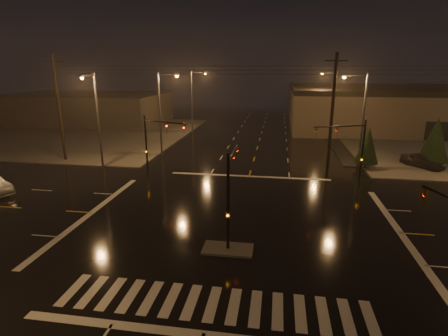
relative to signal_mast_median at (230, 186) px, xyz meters
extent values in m
plane|color=black|center=(0.00, 3.07, -3.75)|extent=(140.00, 140.00, 0.00)
cube|color=#494641|center=(-30.00, 33.07, -3.69)|extent=(36.00, 36.00, 0.12)
cube|color=#494641|center=(0.00, -0.93, -3.68)|extent=(3.00, 1.60, 0.15)
cube|color=beige|center=(0.00, -5.93, -3.75)|extent=(15.00, 2.60, 0.01)
cube|color=beige|center=(0.00, -7.93, -3.75)|extent=(16.00, 0.50, 0.01)
cube|color=beige|center=(0.00, 14.07, -3.75)|extent=(16.00, 0.50, 0.01)
cube|color=#443F3C|center=(-35.00, 45.07, -0.95)|extent=(30.00, 18.00, 5.60)
cylinder|color=black|center=(0.00, -0.93, -0.75)|extent=(0.18, 0.18, 6.00)
cylinder|color=black|center=(0.00, 1.32, 1.75)|extent=(0.12, 4.50, 0.12)
imported|color=#594707|center=(0.00, 3.35, 1.70)|extent=(0.16, 0.20, 1.00)
cube|color=#594707|center=(0.00, -0.93, -1.45)|extent=(0.25, 0.18, 0.35)
cylinder|color=black|center=(10.50, 13.57, -0.75)|extent=(0.18, 0.18, 6.00)
cylinder|color=black|center=(8.15, 12.72, 1.75)|extent=(4.74, 1.82, 0.12)
imported|color=#594707|center=(6.04, 11.95, 1.70)|extent=(0.24, 0.22, 1.00)
cube|color=#594707|center=(10.50, 13.57, -1.45)|extent=(0.25, 0.18, 0.35)
cylinder|color=black|center=(-10.50, 13.57, -0.75)|extent=(0.18, 0.18, 6.00)
cylinder|color=black|center=(-8.15, 12.72, 1.75)|extent=(4.74, 1.82, 0.12)
imported|color=#594707|center=(-6.04, 11.95, 1.70)|extent=(0.24, 0.22, 1.00)
cube|color=#594707|center=(-10.50, 13.57, -1.45)|extent=(0.25, 0.18, 0.35)
imported|color=#594707|center=(9.20, -3.86, 1.70)|extent=(0.22, 0.24, 1.00)
cylinder|color=#38383A|center=(-11.50, 21.07, 1.25)|extent=(0.24, 0.24, 10.00)
cylinder|color=#38383A|center=(-10.30, 21.07, 6.05)|extent=(2.40, 0.14, 0.14)
cube|color=#38383A|center=(-9.20, 21.07, 6.00)|extent=(0.70, 0.30, 0.18)
sphere|color=orange|center=(-9.20, 21.07, 5.87)|extent=(0.32, 0.32, 0.32)
cylinder|color=#38383A|center=(-11.50, 37.07, 1.25)|extent=(0.24, 0.24, 10.00)
cylinder|color=#38383A|center=(-10.30, 37.07, 6.05)|extent=(2.40, 0.14, 0.14)
cube|color=#38383A|center=(-9.20, 37.07, 6.00)|extent=(0.70, 0.30, 0.18)
sphere|color=orange|center=(-9.20, 37.07, 5.87)|extent=(0.32, 0.32, 0.32)
cylinder|color=#38383A|center=(11.50, 19.07, 1.25)|extent=(0.24, 0.24, 10.00)
cylinder|color=#38383A|center=(10.30, 19.07, 6.05)|extent=(2.40, 0.14, 0.14)
cube|color=#38383A|center=(9.20, 19.07, 6.00)|extent=(0.70, 0.30, 0.18)
sphere|color=orange|center=(9.20, 19.07, 5.87)|extent=(0.32, 0.32, 0.32)
cylinder|color=#38383A|center=(11.50, 39.07, 1.25)|extent=(0.24, 0.24, 10.00)
cylinder|color=#38383A|center=(10.30, 39.07, 6.05)|extent=(2.40, 0.14, 0.14)
cube|color=#38383A|center=(9.20, 39.07, 6.00)|extent=(0.70, 0.30, 0.18)
sphere|color=orange|center=(9.20, 39.07, 5.87)|extent=(0.32, 0.32, 0.32)
cylinder|color=#38383A|center=(-16.00, 14.57, 1.25)|extent=(0.24, 0.24, 10.00)
cylinder|color=#38383A|center=(-16.00, 13.37, 6.05)|extent=(0.14, 2.40, 0.14)
cube|color=#38383A|center=(-16.00, 12.27, 6.00)|extent=(0.30, 0.70, 0.18)
sphere|color=orange|center=(-16.00, 12.27, 5.87)|extent=(0.32, 0.32, 0.32)
cylinder|color=black|center=(-22.00, 17.07, 2.25)|extent=(0.32, 0.32, 12.00)
cube|color=black|center=(-22.00, 17.07, 7.45)|extent=(2.20, 0.12, 0.12)
cylinder|color=black|center=(8.00, 17.07, 2.25)|extent=(0.32, 0.32, 12.00)
cube|color=black|center=(8.00, 17.07, 7.45)|extent=(2.20, 0.12, 0.12)
cylinder|color=black|center=(12.18, 18.65, -3.40)|extent=(0.18, 0.18, 0.70)
cone|color=black|center=(12.18, 18.65, -1.14)|extent=(2.45, 2.45, 3.83)
cylinder|color=black|center=(19.52, 20.53, -3.40)|extent=(0.18, 0.18, 0.70)
cone|color=black|center=(19.52, 20.53, -0.66)|extent=(3.07, 3.07, 4.79)
imported|color=black|center=(18.40, 20.09, -2.98)|extent=(4.23, 4.71, 1.55)
camera|label=1|loc=(2.66, -19.52, 6.81)|focal=28.00mm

